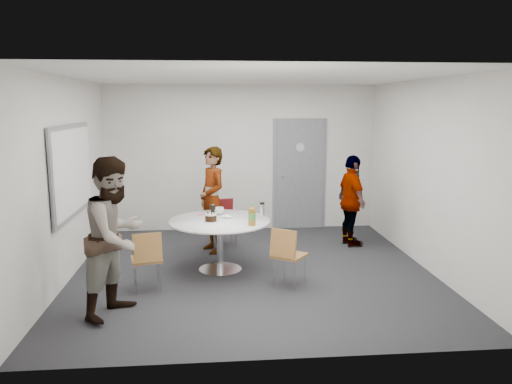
{
  "coord_description": "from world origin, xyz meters",
  "views": [
    {
      "loc": [
        -0.56,
        -6.77,
        2.35
      ],
      "look_at": [
        0.07,
        0.25,
        1.1
      ],
      "focal_mm": 35.0,
      "sensor_mm": 36.0,
      "label": 1
    }
  ],
  "objects": [
    {
      "name": "table",
      "position": [
        -0.44,
        0.08,
        0.64
      ],
      "size": [
        1.42,
        1.42,
        1.04
      ],
      "color": "white",
      "rests_on": "floor"
    },
    {
      "name": "floor",
      "position": [
        0.0,
        0.0,
        0.0
      ],
      "size": [
        5.0,
        5.0,
        0.0
      ],
      "primitive_type": "plane",
      "color": "black",
      "rests_on": "ground"
    },
    {
      "name": "chair_near_left",
      "position": [
        -1.39,
        -0.65,
        0.47
      ],
      "size": [
        0.44,
        0.47,
        0.78
      ],
      "rotation": [
        0.0,
        0.0,
        0.21
      ],
      "color": "brown",
      "rests_on": "floor"
    },
    {
      "name": "person_main",
      "position": [
        -0.56,
        1.04,
        0.84
      ],
      "size": [
        0.62,
        0.73,
        1.69
      ],
      "primitive_type": "imported",
      "rotation": [
        0.0,
        0.0,
        -1.14
      ],
      "color": "#A5C6EA",
      "rests_on": "floor"
    },
    {
      "name": "whiteboard",
      "position": [
        -2.46,
        0.2,
        1.45
      ],
      "size": [
        0.04,
        1.9,
        1.25
      ],
      "color": "gray",
      "rests_on": "wall_left"
    },
    {
      "name": "chair_far",
      "position": [
        -0.37,
        1.33,
        0.48
      ],
      "size": [
        0.44,
        0.47,
        0.79
      ],
      "rotation": [
        0.0,
        0.0,
        3.33
      ],
      "color": "maroon",
      "rests_on": "floor"
    },
    {
      "name": "door",
      "position": [
        1.1,
        2.48,
        1.03
      ],
      "size": [
        1.02,
        0.17,
        2.12
      ],
      "color": "slate",
      "rests_on": "wall_back"
    },
    {
      "name": "wall_right",
      "position": [
        2.5,
        0.0,
        1.35
      ],
      "size": [
        0.0,
        5.0,
        5.0
      ],
      "primitive_type": "plane",
      "rotation": [
        1.57,
        0.0,
        -1.57
      ],
      "color": "silver",
      "rests_on": "floor"
    },
    {
      "name": "wall_front",
      "position": [
        0.0,
        -2.5,
        1.35
      ],
      "size": [
        5.0,
        0.0,
        5.0
      ],
      "primitive_type": "plane",
      "rotation": [
        -1.57,
        0.0,
        0.0
      ],
      "color": "silver",
      "rests_on": "floor"
    },
    {
      "name": "ceiling",
      "position": [
        0.0,
        0.0,
        2.7
      ],
      "size": [
        5.0,
        5.0,
        0.0
      ],
      "primitive_type": "plane",
      "rotation": [
        3.14,
        0.0,
        0.0
      ],
      "color": "silver",
      "rests_on": "wall_back"
    },
    {
      "name": "chair_near_right",
      "position": [
        0.39,
        -0.65,
        0.47
      ],
      "size": [
        0.54,
        0.54,
        0.79
      ],
      "rotation": [
        0.0,
        0.0,
        -0.64
      ],
      "color": "brown",
      "rests_on": "floor"
    },
    {
      "name": "person_right",
      "position": [
        1.75,
        1.17,
        0.76
      ],
      "size": [
        0.5,
        0.94,
        1.52
      ],
      "primitive_type": "imported",
      "rotation": [
        0.0,
        0.0,
        1.72
      ],
      "color": "black",
      "rests_on": "floor"
    },
    {
      "name": "wall_back",
      "position": [
        0.0,
        2.5,
        1.35
      ],
      "size": [
        5.0,
        0.0,
        5.0
      ],
      "primitive_type": "plane",
      "rotation": [
        1.57,
        0.0,
        0.0
      ],
      "color": "silver",
      "rests_on": "floor"
    },
    {
      "name": "wall_left",
      "position": [
        -2.5,
        0.0,
        1.35
      ],
      "size": [
        0.0,
        5.0,
        5.0
      ],
      "primitive_type": "plane",
      "rotation": [
        1.57,
        0.0,
        1.57
      ],
      "color": "silver",
      "rests_on": "floor"
    },
    {
      "name": "person_left",
      "position": [
        -1.63,
        -1.29,
        0.89
      ],
      "size": [
        1.0,
        1.08,
        1.79
      ],
      "primitive_type": "imported",
      "rotation": [
        0.0,
        0.0,
        1.09
      ],
      "color": "white",
      "rests_on": "floor"
    }
  ]
}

